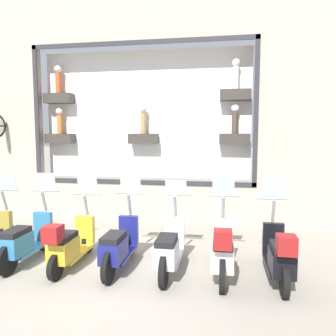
{
  "coord_description": "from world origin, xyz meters",
  "views": [
    {
      "loc": [
        -5.28,
        -2.21,
        2.44
      ],
      "look_at": [
        1.66,
        -1.05,
        1.73
      ],
      "focal_mm": 35.0,
      "sensor_mm": 36.0,
      "label": 1
    }
  ],
  "objects_px": {
    "scooter_silver_2": "(169,249)",
    "scooter_navy_3": "(119,246)",
    "scooter_yellow_4": "(69,244)",
    "scooter_teal_5": "(25,241)",
    "scooter_white_1": "(222,251)",
    "scooter_black_0": "(279,255)"
  },
  "relations": [
    {
      "from": "scooter_black_0",
      "to": "scooter_silver_2",
      "type": "height_order",
      "value": "scooter_black_0"
    },
    {
      "from": "scooter_black_0",
      "to": "scooter_silver_2",
      "type": "distance_m",
      "value": 1.85
    },
    {
      "from": "scooter_navy_3",
      "to": "scooter_yellow_4",
      "type": "height_order",
      "value": "scooter_yellow_4"
    },
    {
      "from": "scooter_navy_3",
      "to": "scooter_yellow_4",
      "type": "xyz_separation_m",
      "value": [
        -0.07,
        0.92,
        0.02
      ]
    },
    {
      "from": "scooter_teal_5",
      "to": "scooter_navy_3",
      "type": "bearing_deg",
      "value": -90.05
    },
    {
      "from": "scooter_white_1",
      "to": "scooter_silver_2",
      "type": "distance_m",
      "value": 0.93
    },
    {
      "from": "scooter_white_1",
      "to": "scooter_silver_2",
      "type": "bearing_deg",
      "value": 86.73
    },
    {
      "from": "scooter_silver_2",
      "to": "scooter_navy_3",
      "type": "distance_m",
      "value": 0.92
    },
    {
      "from": "scooter_silver_2",
      "to": "scooter_yellow_4",
      "type": "relative_size",
      "value": 1.01
    },
    {
      "from": "scooter_silver_2",
      "to": "scooter_navy_3",
      "type": "relative_size",
      "value": 1.0
    },
    {
      "from": "scooter_silver_2",
      "to": "scooter_yellow_4",
      "type": "height_order",
      "value": "scooter_yellow_4"
    },
    {
      "from": "scooter_yellow_4",
      "to": "scooter_white_1",
      "type": "bearing_deg",
      "value": -89.64
    },
    {
      "from": "scooter_black_0",
      "to": "scooter_teal_5",
      "type": "distance_m",
      "value": 4.62
    },
    {
      "from": "scooter_silver_2",
      "to": "scooter_teal_5",
      "type": "height_order",
      "value": "scooter_teal_5"
    },
    {
      "from": "scooter_black_0",
      "to": "scooter_yellow_4",
      "type": "height_order",
      "value": "scooter_black_0"
    },
    {
      "from": "scooter_black_0",
      "to": "scooter_yellow_4",
      "type": "xyz_separation_m",
      "value": [
        -0.01,
        3.69,
        -0.01
      ]
    },
    {
      "from": "scooter_white_1",
      "to": "scooter_yellow_4",
      "type": "distance_m",
      "value": 2.77
    },
    {
      "from": "scooter_navy_3",
      "to": "scooter_yellow_4",
      "type": "distance_m",
      "value": 0.93
    },
    {
      "from": "scooter_silver_2",
      "to": "scooter_black_0",
      "type": "bearing_deg",
      "value": -91.95
    },
    {
      "from": "scooter_navy_3",
      "to": "scooter_teal_5",
      "type": "height_order",
      "value": "scooter_teal_5"
    },
    {
      "from": "scooter_yellow_4",
      "to": "scooter_teal_5",
      "type": "xyz_separation_m",
      "value": [
        0.07,
        0.92,
        -0.01
      ]
    },
    {
      "from": "scooter_black_0",
      "to": "scooter_navy_3",
      "type": "height_order",
      "value": "scooter_black_0"
    }
  ]
}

